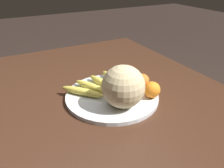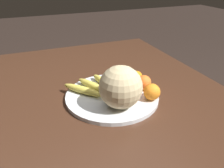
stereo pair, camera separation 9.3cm
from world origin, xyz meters
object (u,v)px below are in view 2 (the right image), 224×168
object	(u,v)px
orange_front_left	(144,82)
orange_front_right	(152,92)
kitchen_table	(113,107)
orange_back_left	(129,84)
fruit_bowl	(112,96)
melon	(121,87)
banana_bunch	(105,83)
orange_mid_center	(136,77)

from	to	relation	value
orange_front_left	orange_front_right	bearing A→B (deg)	-7.69
kitchen_table	orange_back_left	xyz separation A→B (m)	(0.05, 0.05, 0.14)
fruit_bowl	orange_front_left	distance (m)	0.16
melon	fruit_bowl	bearing A→B (deg)	178.27
kitchen_table	fruit_bowl	size ratio (longest dim) A/B	3.52
banana_bunch	orange_back_left	size ratio (longest dim) A/B	5.01
banana_bunch	orange_front_left	world-z (taller)	orange_front_left
fruit_bowl	melon	xyz separation A→B (m)	(0.10, -0.00, 0.09)
orange_front_right	orange_mid_center	size ratio (longest dim) A/B	1.21
fruit_bowl	orange_front_left	xyz separation A→B (m)	(0.01, 0.15, 0.04)
orange_mid_center	orange_back_left	xyz separation A→B (m)	(0.06, -0.07, 0.01)
melon	orange_mid_center	xyz separation A→B (m)	(-0.16, 0.15, -0.06)
orange_back_left	orange_front_right	bearing A→B (deg)	29.39
fruit_bowl	orange_back_left	distance (m)	0.09
kitchen_table	orange_front_left	xyz separation A→B (m)	(0.06, 0.12, 0.14)
fruit_bowl	orange_mid_center	distance (m)	0.17
melon	banana_bunch	size ratio (longest dim) A/B	0.49
fruit_bowl	orange_front_right	size ratio (longest dim) A/B	5.81
fruit_bowl	orange_back_left	xyz separation A→B (m)	(0.00, 0.08, 0.04)
fruit_bowl	orange_front_right	distance (m)	0.18
melon	orange_front_right	world-z (taller)	melon
kitchen_table	melon	size ratio (longest dim) A/B	8.39
orange_mid_center	orange_back_left	world-z (taller)	orange_back_left
melon	orange_front_left	bearing A→B (deg)	119.55
melon	orange_mid_center	world-z (taller)	melon
kitchen_table	fruit_bowl	distance (m)	0.11
kitchen_table	orange_front_left	bearing A→B (deg)	63.17
orange_front_right	orange_back_left	world-z (taller)	orange_front_right
orange_front_left	orange_front_right	size ratio (longest dim) A/B	0.95
melon	orange_back_left	xyz separation A→B (m)	(-0.10, 0.09, -0.05)
fruit_bowl	banana_bunch	bearing A→B (deg)	-176.32
fruit_bowl	banana_bunch	size ratio (longest dim) A/B	1.18
orange_back_left	banana_bunch	bearing A→B (deg)	-132.11
banana_bunch	orange_back_left	world-z (taller)	orange_back_left
banana_bunch	orange_front_right	size ratio (longest dim) A/B	4.93
kitchen_table	melon	distance (m)	0.24
kitchen_table	orange_back_left	world-z (taller)	orange_back_left
orange_front_left	orange_back_left	distance (m)	0.07
kitchen_table	melon	xyz separation A→B (m)	(0.15, -0.03, 0.19)
banana_bunch	orange_front_right	bearing A→B (deg)	-153.07
orange_mid_center	orange_back_left	distance (m)	0.09
orange_front_left	fruit_bowl	bearing A→B (deg)	-93.72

